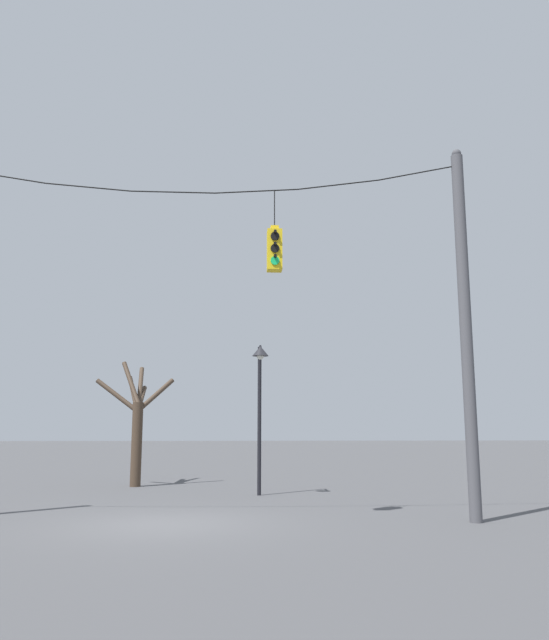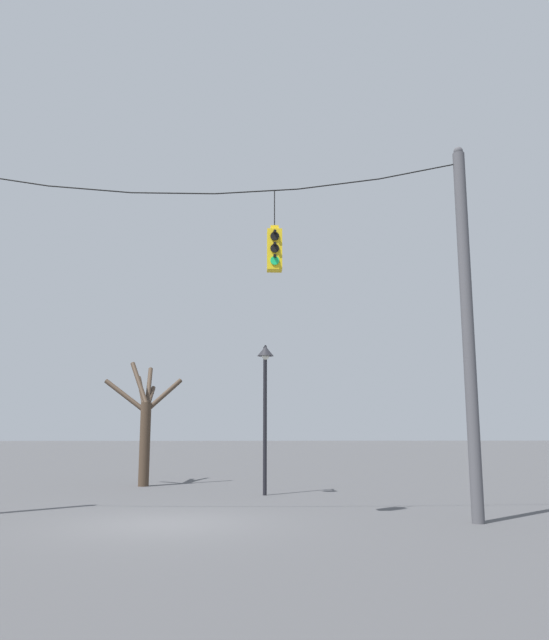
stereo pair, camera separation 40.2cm
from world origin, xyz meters
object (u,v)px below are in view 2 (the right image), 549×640
traffic_light_over_intersection (275,250)px  utility_pole_right (468,326)px  bare_tree (145,420)px  street_lamp (265,380)px

traffic_light_over_intersection → utility_pole_right: bearing=-0.0°
bare_tree → utility_pole_right: bearing=-47.1°
utility_pole_right → bare_tree: utility_pole_right is taller
traffic_light_over_intersection → bare_tree: size_ratio=0.42×
traffic_light_over_intersection → street_lamp: traffic_light_over_intersection is taller
street_lamp → bare_tree: size_ratio=1.01×
street_lamp → bare_tree: bearing=138.5°
traffic_light_over_intersection → street_lamp: bearing=91.0°
utility_pole_right → bare_tree: bearing=132.9°
utility_pole_right → bare_tree: size_ratio=1.91×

